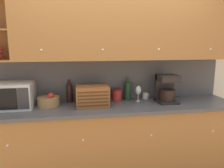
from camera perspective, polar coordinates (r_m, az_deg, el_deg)
ground_plane at (r=3.44m, az=-0.65°, el=-19.27°), size 24.00×24.00×0.00m
wall_back at (r=3.04m, az=-0.78°, el=2.75°), size 5.59×0.06×2.60m
counter_unit at (r=2.94m, az=0.32°, el=-14.36°), size 3.21×0.67×0.95m
backsplash_panel at (r=3.02m, az=-0.68°, el=1.29°), size 3.19×0.01×0.56m
upper_cabinets at (r=2.84m, az=3.25°, el=13.83°), size 3.19×0.39×0.74m
microwave at (r=2.91m, az=-25.13°, el=-2.68°), size 0.55×0.40×0.31m
fruit_basket at (r=2.83m, az=-16.18°, el=-4.36°), size 0.27×0.27×0.18m
second_wine_bottle at (r=2.96m, az=-11.06°, el=-2.00°), size 0.09×0.09×0.30m
bread_box at (r=2.71m, az=-5.14°, el=-3.18°), size 0.40×0.28×0.25m
storage_canister at (r=2.97m, az=1.26°, el=-2.87°), size 0.14×0.14×0.16m
wine_bottle at (r=3.00m, az=4.08°, el=-1.48°), size 0.09×0.09×0.32m
wine_glass at (r=2.95m, az=6.88°, el=-1.76°), size 0.08×0.08×0.21m
mug at (r=3.11m, az=8.71°, el=-3.04°), size 0.09×0.08×0.09m
coffee_maker at (r=2.97m, az=14.11°, el=-1.14°), size 0.26×0.26×0.37m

